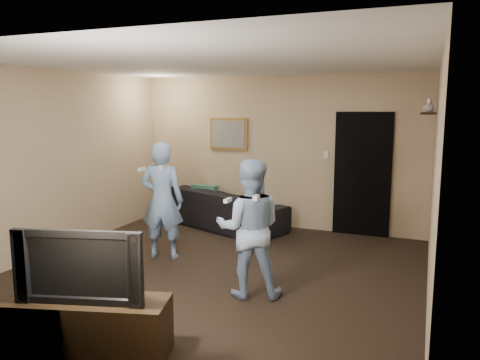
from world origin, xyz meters
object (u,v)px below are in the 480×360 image
at_px(television, 83,264).
at_px(wii_player_left, 162,200).
at_px(sofa, 223,208).
at_px(wii_player_right, 249,228).
at_px(tv_console, 87,327).

bearing_deg(television, wii_player_left, 91.42).
height_order(sofa, wii_player_right, wii_player_right).
distance_m(television, wii_player_right, 1.89).
xyz_separation_m(television, wii_player_right, (0.80, 1.71, -0.04)).
distance_m(tv_console, wii_player_right, 1.96).
relative_size(tv_console, wii_player_left, 0.85).
height_order(wii_player_left, wii_player_right, wii_player_left).
relative_size(television, wii_player_right, 0.70).
height_order(tv_console, wii_player_left, wii_player_left).
xyz_separation_m(sofa, wii_player_right, (1.50, -2.62, 0.43)).
distance_m(sofa, wii_player_left, 1.90).
distance_m(tv_console, television, 0.56).
xyz_separation_m(tv_console, wii_player_left, (-0.78, 2.49, 0.56)).
height_order(television, wii_player_left, wii_player_left).
xyz_separation_m(sofa, tv_console, (0.70, -4.33, -0.09)).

